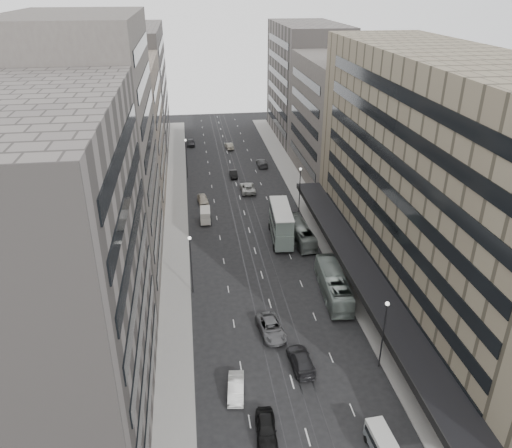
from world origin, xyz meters
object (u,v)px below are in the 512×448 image
double_decker (281,223)px  sedan_2 (271,328)px  vw_microbus (382,443)px  sedan_1 (236,388)px  bus_near (333,284)px  panel_van (205,215)px  sedan_0 (266,428)px  bus_far (300,232)px

double_decker → sedan_2: double_decker is taller
vw_microbus → sedan_2: vw_microbus is taller
vw_microbus → sedan_1: (-11.85, 8.64, -0.47)m
bus_near → sedan_2: 11.52m
double_decker → panel_van: size_ratio=2.70×
bus_near → sedan_2: (-9.34, -6.69, -0.87)m
vw_microbus → sedan_1: vw_microbus is taller
vw_microbus → sedan_2: size_ratio=0.72×
bus_near → sedan_2: size_ratio=2.09×
panel_van → sedan_2: 31.65m
bus_near → sedan_0: size_ratio=2.59×
double_decker → sedan_2: 23.67m
panel_van → sedan_1: panel_van is taller
double_decker → sedan_0: double_decker is taller
double_decker → panel_van: (-11.55, 8.10, -1.68)m
bus_near → bus_far: 15.57m
double_decker → sedan_1: size_ratio=2.29×
sedan_2 → panel_van: bearing=95.5°
bus_near → bus_far: bus_near is taller
bus_near → double_decker: size_ratio=1.17×
panel_van → bus_far: bearing=-29.5°
bus_near → vw_microbus: (-2.55, -24.21, -0.46)m
panel_van → sedan_2: (6.16, -31.04, -0.50)m
panel_van → sedan_0: size_ratio=0.82×
bus_near → sedan_0: bus_near is taller
vw_microbus → bus_far: bearing=84.3°
sedan_1 → panel_van: bearing=98.5°
sedan_1 → bus_near: bearing=54.1°
bus_near → panel_van: bus_near is taller
double_decker → panel_van: bearing=149.0°
bus_far → sedan_0: size_ratio=2.30×
sedan_1 → sedan_2: (5.06, 8.88, 0.06)m
bus_far → double_decker: (-2.89, 0.72, 1.49)m
bus_near → sedan_0: (-12.21, -20.93, -0.88)m
double_decker → panel_van: 14.20m
sedan_1 → vw_microbus: bearing=-29.2°
sedan_0 → sedan_1: 5.80m
sedan_0 → sedan_1: sedan_0 is taller
bus_far → sedan_0: 38.14m
vw_microbus → panel_van: size_ratio=1.09×
double_decker → sedan_2: (-5.40, -22.94, -2.18)m
bus_far → sedan_1: bearing=62.4°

